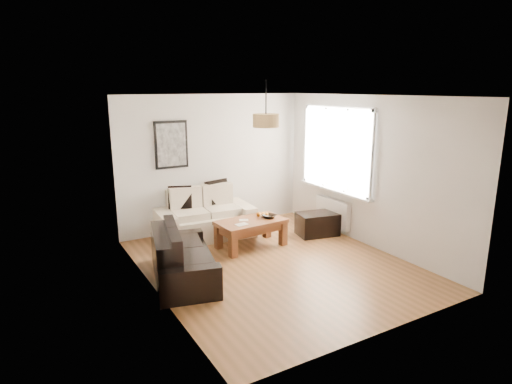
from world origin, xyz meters
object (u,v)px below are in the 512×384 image
loveseat_cream (205,214)px  coffee_table (251,233)px  sofa_leather (183,255)px  ottoman (317,224)px

loveseat_cream → coffee_table: loveseat_cream is taller
sofa_leather → loveseat_cream: bearing=-19.7°
sofa_leather → ottoman: (2.88, 0.55, -0.15)m
loveseat_cream → ottoman: size_ratio=2.35×
sofa_leather → ottoman: sofa_leather is taller
sofa_leather → ottoman: size_ratio=2.24×
sofa_leather → coffee_table: 1.62m
loveseat_cream → sofa_leather: bearing=-119.2°
ottoman → coffee_table: bearing=176.5°
loveseat_cream → ottoman: 2.13m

